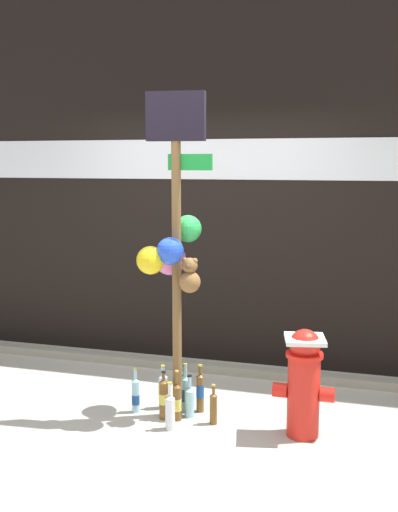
% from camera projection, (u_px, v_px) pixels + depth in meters
% --- Properties ---
extents(ground_plane, '(14.00, 14.00, 0.00)m').
position_uv_depth(ground_plane, '(159.00, 426.00, 4.58)').
color(ground_plane, '#ADA899').
extents(building_wall, '(10.00, 0.21, 3.76)m').
position_uv_depth(building_wall, '(215.00, 173.00, 5.89)').
color(building_wall, black).
rests_on(building_wall, ground_plane).
extents(curb_strip, '(8.00, 0.12, 0.08)m').
position_uv_depth(curb_strip, '(203.00, 367.00, 5.76)').
color(curb_strip, gray).
rests_on(curb_strip, ground_plane).
extents(memorial_post, '(0.55, 0.51, 2.50)m').
position_uv_depth(memorial_post, '(174.00, 233.00, 4.57)').
color(memorial_post, brown).
rests_on(memorial_post, ground_plane).
extents(fire_hydrant, '(0.45, 0.33, 0.80)m').
position_uv_depth(fire_hydrant, '(304.00, 381.00, 4.35)').
color(fire_hydrant, red).
rests_on(fire_hydrant, ground_plane).
extents(bottle_0, '(0.07, 0.07, 0.37)m').
position_uv_depth(bottle_0, '(170.00, 411.00, 4.49)').
color(bottle_0, silver).
rests_on(bottle_0, ground_plane).
extents(bottle_1, '(0.07, 0.07, 0.40)m').
position_uv_depth(bottle_1, '(177.00, 402.00, 4.66)').
color(bottle_1, brown).
rests_on(bottle_1, ground_plane).
extents(bottle_2, '(0.06, 0.06, 0.39)m').
position_uv_depth(bottle_2, '(200.00, 391.00, 4.81)').
color(bottle_2, brown).
rests_on(bottle_2, ground_plane).
extents(bottle_3, '(0.07, 0.07, 0.34)m').
position_uv_depth(bottle_3, '(190.00, 400.00, 4.72)').
color(bottle_3, '#93CCE0').
rests_on(bottle_3, ground_plane).
extents(bottle_4, '(0.07, 0.07, 0.39)m').
position_uv_depth(bottle_4, '(164.00, 398.00, 4.68)').
color(bottle_4, brown).
rests_on(bottle_4, ground_plane).
extents(bottle_5, '(0.07, 0.07, 0.35)m').
position_uv_depth(bottle_5, '(185.00, 389.00, 4.92)').
color(bottle_5, '#337038').
rests_on(bottle_5, ground_plane).
extents(bottle_6, '(0.06, 0.06, 0.32)m').
position_uv_depth(bottle_6, '(213.00, 408.00, 4.59)').
color(bottle_6, brown).
rests_on(bottle_6, ground_plane).
extents(bottle_7, '(0.06, 0.06, 0.37)m').
position_uv_depth(bottle_7, '(136.00, 395.00, 4.81)').
color(bottle_7, '#93CCE0').
rests_on(bottle_7, ground_plane).
extents(bottle_8, '(0.08, 0.08, 0.36)m').
position_uv_depth(bottle_8, '(163.00, 390.00, 4.88)').
color(bottle_8, '#B2DBEA').
rests_on(bottle_8, ground_plane).
extents(bottle_9, '(0.06, 0.06, 0.40)m').
position_uv_depth(bottle_9, '(186.00, 393.00, 4.82)').
color(bottle_9, '#93CCE0').
rests_on(bottle_9, ground_plane).
extents(litter_0, '(0.12, 0.13, 0.01)m').
position_uv_depth(litter_0, '(319.00, 418.00, 4.70)').
color(litter_0, silver).
rests_on(litter_0, ground_plane).
extents(litter_1, '(0.13, 0.11, 0.01)m').
position_uv_depth(litter_1, '(380.00, 418.00, 4.70)').
color(litter_1, silver).
rests_on(litter_1, ground_plane).
extents(litter_2, '(0.09, 0.08, 0.01)m').
position_uv_depth(litter_2, '(371.00, 496.00, 3.61)').
color(litter_2, silver).
rests_on(litter_2, ground_plane).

